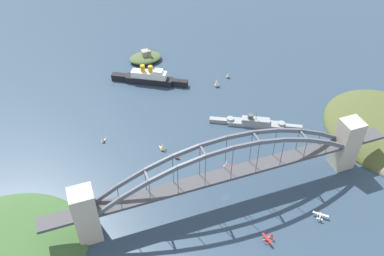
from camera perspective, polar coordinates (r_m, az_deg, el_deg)
ground_plane at (r=333.93m, az=4.67°, el=-9.44°), size 1400.00×1400.00×0.00m
harbor_arch_bridge at (r=314.36m, az=4.93°, el=-6.39°), size 277.84×15.70×60.38m
ocean_liner at (r=450.33m, az=-5.95°, el=6.91°), size 76.07×47.81×21.32m
naval_cruiser at (r=397.39m, az=8.63°, el=0.75°), size 79.59×45.45×17.88m
fort_island_mid_harbor at (r=490.24m, az=-6.42°, el=9.63°), size 37.60×27.39×14.32m
seaplane_taxiing_near_bridge at (r=333.13m, az=17.26°, el=-11.50°), size 10.08×9.88×4.79m
seaplane_second_in_formation at (r=311.55m, az=10.41°, el=-14.84°), size 8.05×11.05×4.94m
small_boat_0 at (r=367.85m, az=-4.04°, el=-2.56°), size 6.55×8.77×8.59m
small_boat_1 at (r=383.79m, az=-12.21°, el=-1.47°), size 5.67×5.00×7.50m
small_boat_2 at (r=352.50m, az=4.85°, el=-4.92°), size 9.56×5.55×9.61m
small_boat_3 at (r=459.99m, az=4.95°, el=7.25°), size 4.60×6.28×6.18m
small_boat_4 at (r=359.88m, az=-2.15°, el=-3.75°), size 4.99×5.48×7.73m
small_boat_5 at (r=444.21m, az=3.46°, el=6.31°), size 6.94×8.64×10.64m
channel_marker_buoy at (r=353.37m, az=4.31°, el=-5.51°), size 2.20×2.20×2.75m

